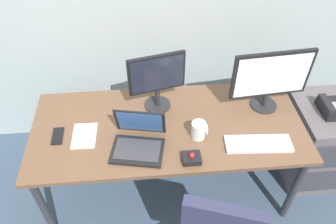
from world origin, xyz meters
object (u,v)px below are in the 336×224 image
Objects in this scene: file_cabinet at (315,142)px; coffee_mug at (199,130)px; cell_phone at (58,136)px; trackball_mouse at (192,158)px; monitor_main at (271,78)px; desk_phone at (332,108)px; keyboard at (258,144)px; laptop at (139,140)px; paper_notepad at (84,136)px; monitor_side at (157,79)px.

coffee_mug reaches higher than file_cabinet.
cell_phone is at bearing 174.89° from coffee_mug.
trackball_mouse is 0.20m from coffee_mug.
monitor_main is 0.58m from coffee_mug.
trackball_mouse is (-0.57, -0.43, -0.23)m from monitor_main.
cell_phone is (-1.39, -0.16, -0.24)m from monitor_main.
file_cabinet is at bearing 63.22° from desk_phone.
desk_phone is 0.48× the size of keyboard.
trackball_mouse is (0.31, -0.14, -0.03)m from laptop.
cell_phone is (-1.25, 0.19, -0.01)m from keyboard.
paper_notepad is at bearing 170.98° from keyboard.
coffee_mug is 0.83× the size of cell_phone.
keyboard is at bearing 10.55° from trackball_mouse.
monitor_main is at bearing 171.81° from file_cabinet.
keyboard is (-0.14, -0.35, -0.24)m from monitor_main.
file_cabinet is 0.38m from desk_phone.
trackball_mouse reaches higher than file_cabinet.
keyboard is 0.74m from laptop.
desk_phone is (-0.01, -0.02, 0.38)m from file_cabinet.
file_cabinet is 3.43× the size of desk_phone.
cell_phone is (-0.51, 0.12, -0.05)m from laptop.
coffee_mug is (-0.96, -0.17, 0.42)m from file_cabinet.
keyboard is at bearing -34.84° from monitor_side.
coffee_mug is 0.90m from cell_phone.
monitor_main is 1.42m from cell_phone.
desk_phone is 1.71× the size of coffee_mug.
cell_phone is at bearing -177.06° from file_cabinet.
monitor_side is 0.73m from cell_phone.
laptop is 3.26× the size of trackball_mouse.
monitor_main is at bearing 18.04° from laptop.
desk_phone is at bearing 3.16° from paper_notepad.
coffee_mug reaches higher than keyboard.
paper_notepad reaches higher than file_cabinet.
file_cabinet is 1.91× the size of laptop.
trackball_mouse is at bearing -24.74° from laptop.
monitor_main is 1.26× the size of keyboard.
coffee_mug is at bearing 6.60° from laptop.
keyboard is 1.16× the size of laptop.
monitor_main is at bearing 36.92° from trackball_mouse.
paper_notepad is at bearing -153.25° from monitor_side.
coffee_mug reaches higher than cell_phone.
coffee_mug reaches higher than paper_notepad.
monitor_main reaches higher than cell_phone.
paper_notepad reaches higher than cell_phone.
cell_phone is at bearing 171.56° from keyboard.
file_cabinet is at bearing 9.27° from laptop.
paper_notepad is (-1.68, -0.11, 0.37)m from file_cabinet.
coffee_mug is at bearing -52.40° from monitor_side.
monitor_main is 0.74m from monitor_side.
laptop reaches higher than desk_phone.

